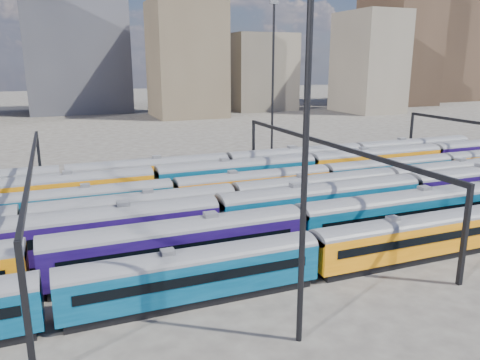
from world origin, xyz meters
name	(u,v)px	position (x,y,z in m)	size (l,w,h in m)	color
ground	(241,220)	(0.00, 0.00, 0.00)	(500.00, 500.00, 0.00)	#3C3833
rake_1	(178,240)	(-9.41, -10.00, 2.78)	(150.32, 3.14, 5.29)	black
rake_2	(321,200)	(6.79, -5.00, 2.90)	(156.98, 3.28, 5.53)	black
rake_3	(233,198)	(-0.93, 0.00, 2.61)	(121.07, 2.95, 4.97)	black
rake_4	(254,183)	(3.63, 5.00, 2.52)	(97.32, 2.85, 4.79)	black
rake_5	(238,172)	(3.51, 10.00, 2.77)	(107.00, 3.13, 5.28)	black
rake_6	(63,178)	(-17.45, 15.00, 2.75)	(127.66, 3.11, 5.25)	black
gantry_1	(32,175)	(-20.00, 0.00, 6.79)	(0.35, 40.35, 8.03)	black
gantry_2	(324,152)	(10.00, 0.00, 6.79)	(0.35, 40.35, 8.03)	black
mast_2	(307,112)	(-5.00, -22.00, 13.97)	(1.40, 0.50, 25.60)	black
mast_3	(273,78)	(15.00, 24.00, 13.97)	(1.40, 0.50, 25.60)	black
skyline	(393,49)	(104.75, 105.73, 20.83)	(399.22, 60.48, 50.03)	#665B4C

